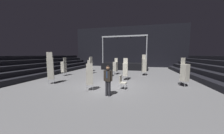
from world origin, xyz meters
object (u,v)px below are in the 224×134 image
(chair_stack_front_left, at_px, (115,66))
(chair_stack_rear_left, at_px, (144,65))
(chair_stack_mid_centre, at_px, (185,72))
(equipment_road_case, at_px, (109,73))
(chair_stack_rear_right, at_px, (50,68))
(man_with_tie, at_px, (108,79))
(chair_stack_mid_right, at_px, (90,77))
(stage_riser, at_px, (125,66))
(chair_stack_front_right, at_px, (125,69))
(loose_chair_near_man, at_px, (122,81))
(chair_stack_rear_centre, at_px, (90,64))
(chair_stack_aisle_left, at_px, (90,65))
(chair_stack_mid_left, at_px, (64,67))

(chair_stack_front_left, bearing_deg, chair_stack_rear_left, -161.77)
(chair_stack_mid_centre, relative_size, equipment_road_case, 2.37)
(chair_stack_rear_left, relative_size, chair_stack_rear_right, 0.93)
(man_with_tie, xyz_separation_m, chair_stack_mid_right, (-1.45, 0.74, -0.09))
(stage_riser, relative_size, chair_stack_rear_left, 3.01)
(chair_stack_front_left, relative_size, chair_stack_rear_left, 0.82)
(chair_stack_front_right, relative_size, chair_stack_rear_right, 0.80)
(equipment_road_case, bearing_deg, loose_chair_near_man, -64.38)
(chair_stack_rear_centre, distance_m, chair_stack_aisle_left, 2.17)
(chair_stack_mid_right, distance_m, chair_stack_rear_left, 7.51)
(chair_stack_front_right, height_order, chair_stack_rear_centre, chair_stack_front_right)
(chair_stack_front_right, bearing_deg, chair_stack_mid_centre, 162.34)
(stage_riser, bearing_deg, chair_stack_rear_left, -61.65)
(chair_stack_rear_centre, bearing_deg, chair_stack_rear_left, 146.78)
(chair_stack_mid_centre, relative_size, chair_stack_rear_left, 0.89)
(chair_stack_mid_right, bearing_deg, equipment_road_case, 69.07)
(chair_stack_front_right, height_order, chair_stack_aisle_left, chair_stack_aisle_left)
(chair_stack_mid_centre, bearing_deg, man_with_tie, -2.19)
(chair_stack_mid_left, bearing_deg, chair_stack_mid_centre, -92.90)
(stage_riser, xyz_separation_m, chair_stack_mid_centre, (5.59, -9.36, 0.47))
(chair_stack_mid_left, distance_m, chair_stack_rear_right, 3.69)
(stage_riser, xyz_separation_m, chair_stack_mid_left, (-5.96, -7.55, 0.43))
(chair_stack_mid_centre, bearing_deg, chair_stack_rear_right, -25.92)
(chair_stack_front_left, bearing_deg, loose_chair_near_man, 124.22)
(chair_stack_rear_centre, bearing_deg, chair_stack_front_left, 136.42)
(man_with_tie, relative_size, loose_chair_near_man, 1.85)
(chair_stack_mid_centre, bearing_deg, chair_stack_rear_centre, -65.04)
(chair_stack_front_left, relative_size, chair_stack_rear_right, 0.77)
(man_with_tie, distance_m, chair_stack_mid_left, 8.26)
(chair_stack_mid_left, bearing_deg, stage_riser, -32.26)
(chair_stack_front_left, height_order, chair_stack_rear_left, chair_stack_rear_left)
(man_with_tie, distance_m, chair_stack_rear_left, 7.61)
(chair_stack_front_left, distance_m, chair_stack_mid_centre, 7.28)
(loose_chair_near_man, bearing_deg, chair_stack_rear_right, -78.97)
(chair_stack_mid_right, relative_size, loose_chair_near_man, 1.90)
(chair_stack_front_right, bearing_deg, chair_stack_mid_right, 59.08)
(man_with_tie, distance_m, chair_stack_aisle_left, 8.30)
(chair_stack_mid_right, bearing_deg, chair_stack_rear_centre, 91.15)
(chair_stack_front_right, xyz_separation_m, chair_stack_mid_left, (-7.02, 0.64, 0.00))
(chair_stack_mid_right, xyz_separation_m, chair_stack_rear_centre, (-3.71, 8.35, 0.08))
(chair_stack_rear_left, xyz_separation_m, chair_stack_rear_right, (-7.50, -5.67, 0.08))
(chair_stack_mid_right, height_order, chair_stack_rear_right, chair_stack_rear_right)
(chair_stack_mid_centre, relative_size, chair_stack_rear_centre, 1.09)
(chair_stack_mid_left, xyz_separation_m, loose_chair_near_man, (7.15, -3.52, -0.49))
(loose_chair_near_man, bearing_deg, man_with_tie, -9.83)
(stage_riser, height_order, chair_stack_mid_right, stage_riser)
(chair_stack_front_left, bearing_deg, chair_stack_rear_centre, -6.12)
(stage_riser, relative_size, chair_stack_mid_left, 3.51)
(man_with_tie, xyz_separation_m, equipment_road_case, (-1.62, 6.13, -0.68))
(chair_stack_mid_left, xyz_separation_m, chair_stack_aisle_left, (2.26, 2.08, 0.04))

